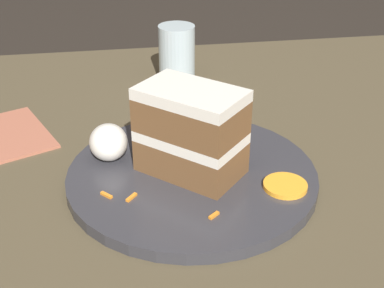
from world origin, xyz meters
name	(u,v)px	position (x,y,z in m)	size (l,w,h in m)	color
ground_plane	(205,199)	(0.00, 0.00, 0.00)	(6.00, 6.00, 0.00)	black
dining_table	(205,187)	(0.00, 0.00, 0.02)	(0.97, 1.08, 0.03)	#4C422D
plate	(192,176)	(0.01, -0.02, 0.04)	(0.30, 0.30, 0.01)	#333338
cake_slice	(191,132)	(0.01, -0.02, 0.10)	(0.13, 0.14, 0.11)	brown
cream_dollop	(108,142)	(-0.04, -0.11, 0.07)	(0.05, 0.05, 0.05)	white
orange_garnish	(285,186)	(0.06, 0.08, 0.05)	(0.05, 0.05, 0.01)	orange
carrot_shreds_scatter	(156,173)	(0.01, -0.06, 0.05)	(0.23, 0.12, 0.00)	orange
drinking_glass	(177,58)	(-0.30, 0.01, 0.08)	(0.06, 0.06, 0.10)	silver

